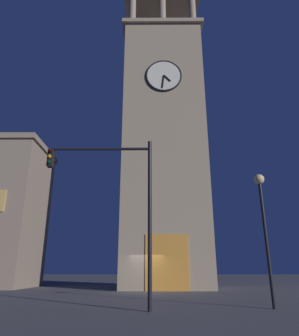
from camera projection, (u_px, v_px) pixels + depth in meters
The scene contains 4 objects.
ground_plane at pixel (146, 292), 21.26m from camera, with size 200.00×200.00×0.00m, color #4C4C51.
clocktower at pixel (163, 145), 28.83m from camera, with size 7.81×7.21×31.88m.
traffic_signal_near at pixel (117, 191), 12.33m from camera, with size 4.35×0.41×6.62m.
street_lamp at pixel (263, 212), 12.88m from camera, with size 0.44×0.44×5.41m.
Camera 1 is at (-0.33, 22.90, 1.40)m, focal length 32.62 mm.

